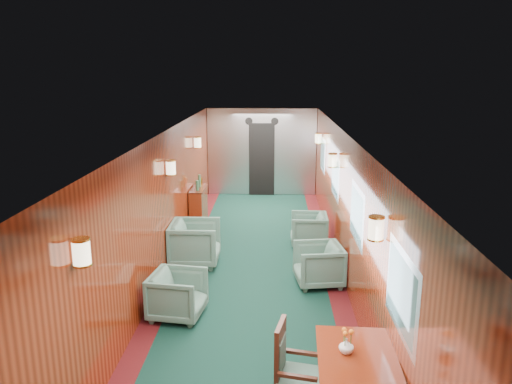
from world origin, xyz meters
TOP-DOWN VIEW (x-y plane):
  - room at (0.00, 0.00)m, footprint 12.00×12.10m
  - bulkhead at (0.00, 5.91)m, footprint 2.98×0.17m
  - windows_right at (1.49, 0.25)m, footprint 0.02×8.60m
  - wall_sconces at (0.00, 0.57)m, footprint 2.97×7.97m
  - dining_table at (1.13, -3.46)m, footprint 0.79×1.09m
  - side_chair at (0.52, -3.27)m, footprint 0.52×0.54m
  - credenza at (-1.34, 3.00)m, footprint 0.30×0.96m
  - flower_vase at (1.03, -3.43)m, footprint 0.16×0.16m
  - armchair_left_near at (-1.00, -1.28)m, footprint 0.82×0.80m
  - armchair_left_far at (-1.06, 0.70)m, footprint 0.88×0.85m
  - armchair_right_near at (1.07, -0.11)m, footprint 0.84×0.82m
  - armchair_right_far at (1.04, 1.74)m, footprint 0.73×0.71m

SIDE VIEW (x-z plane):
  - armchair_right_far at x=1.04m, z-range 0.00..0.65m
  - armchair_left_near at x=-1.00m, z-range 0.00..0.66m
  - armchair_right_near at x=1.07m, z-range 0.00..0.68m
  - armchair_left_far at x=-1.06m, z-range 0.00..0.79m
  - credenza at x=-1.34m, z-range -0.13..1.01m
  - side_chair at x=0.52m, z-range 0.04..1.03m
  - dining_table at x=1.13m, z-range 0.27..1.06m
  - flower_vase at x=1.03m, z-range 0.79..0.94m
  - bulkhead at x=0.00m, z-range -0.01..2.38m
  - windows_right at x=1.49m, z-range 1.05..1.85m
  - room at x=0.00m, z-range 0.43..2.83m
  - wall_sconces at x=0.00m, z-range 1.66..1.91m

